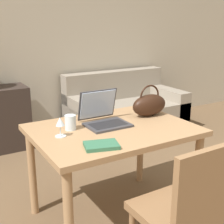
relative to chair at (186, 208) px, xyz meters
name	(u,v)px	position (x,y,z in m)	size (l,w,h in m)	color
wall_back	(27,34)	(0.00, 2.90, 0.85)	(10.00, 0.06, 2.70)	#BCB29E
dining_table	(113,140)	(-0.02, 0.77, 0.15)	(1.17, 0.85, 0.75)	#A87F56
chair	(186,208)	(0.00, 0.00, 0.00)	(0.45, 0.45, 0.90)	olive
couch	(125,112)	(1.15, 2.41, -0.22)	(1.56, 0.88, 0.82)	gray
laptop	(103,115)	(-0.04, 0.89, 0.32)	(0.31, 0.32, 0.25)	#38383D
drinking_glass	(70,122)	(-0.31, 0.89, 0.30)	(0.08, 0.08, 0.11)	silver
wine_glass	(60,124)	(-0.42, 0.79, 0.34)	(0.08, 0.08, 0.14)	silver
handbag	(149,105)	(0.39, 0.87, 0.34)	(0.32, 0.14, 0.26)	black
book	(101,145)	(-0.27, 0.49, 0.26)	(0.24, 0.20, 0.02)	#336B4C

